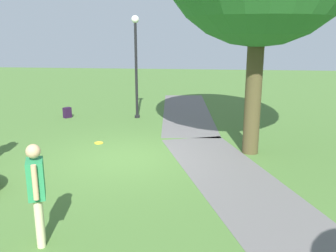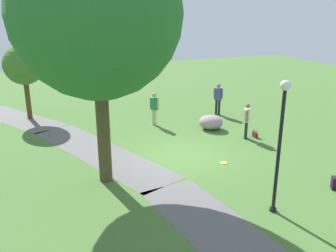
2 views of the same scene
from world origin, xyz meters
name	(u,v)px [view 1 (image 1 of 2)]	position (x,y,z in m)	size (l,w,h in m)	color
ground_plane	(129,158)	(0.00, 0.00, 0.00)	(48.00, 48.00, 0.00)	#476D31
footpath_segment_near	(186,111)	(-6.02, 1.16, 0.00)	(8.14, 2.65, 0.01)	#605D5D
footpath_segment_mid	(245,190)	(1.74, 2.86, 0.00)	(8.18, 4.40, 0.01)	#605D5D
lamp_post	(136,57)	(-4.67, -0.66, 2.33)	(0.28, 0.28, 3.81)	black
passerby_on_path	(37,188)	(4.14, -0.51, 0.94)	(0.48, 0.36, 1.63)	beige
spare_backpack_on_lawn	(67,113)	(-4.39, -3.36, 0.19)	(0.34, 0.35, 0.40)	#24112D
frisbee_on_grass	(99,143)	(-1.21, -1.17, 0.01)	(0.26, 0.26, 0.02)	yellow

